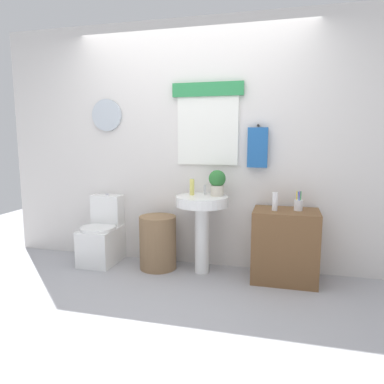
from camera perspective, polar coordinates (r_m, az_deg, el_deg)
The scene contains 11 objects.
ground_plane at distance 3.10m, azimuth -5.43°, elevation -17.83°, with size 8.00×8.00×0.00m, color #A3A3A8.
back_wall at distance 3.88m, azimuth 0.19°, elevation 7.51°, with size 4.40×0.18×2.60m.
toilet at distance 4.14m, azimuth -14.08°, elevation -6.94°, with size 0.38×0.51×0.76m.
laundry_hamper at distance 3.84m, azimuth -5.47°, elevation -8.01°, with size 0.39×0.39×0.57m, color #846647.
pedestal_sink at distance 3.63m, azimuth 1.64°, elevation -3.70°, with size 0.53×0.53×0.80m.
faucet at distance 3.70m, azimuth 2.07°, elevation 0.38°, with size 0.03×0.03×0.10m, color silver.
wooden_cabinet at distance 3.61m, azimuth 14.63°, elevation -8.29°, with size 0.62×0.44×0.70m, color brown.
soap_bottle at distance 3.66m, azimuth -0.00°, elevation 0.80°, with size 0.05×0.05×0.16m, color #DBD166.
potted_plant at distance 3.60m, azimuth 4.04°, elevation 1.64°, with size 0.17×0.17×0.26m.
lotion_bottle at distance 3.47m, azimuth 13.11°, elevation -1.51°, with size 0.05×0.05×0.17m, color white.
toothbrush_cup at distance 3.53m, azimuth 16.63°, elevation -1.98°, with size 0.08×0.08×0.19m.
Camera 1 is at (0.97, -2.61, 1.38)m, focal length 33.38 mm.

